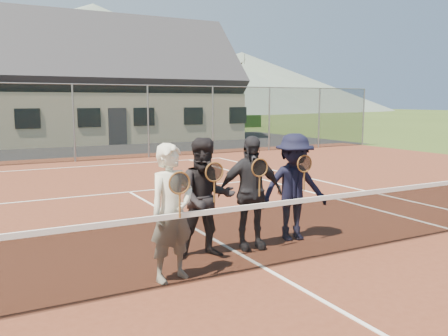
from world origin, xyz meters
The scene contains 16 objects.
ground centered at (0.00, 20.00, 0.00)m, with size 220.00×220.00×0.00m, color #314619.
court_surface centered at (0.00, 0.00, 0.01)m, with size 30.00×30.00×0.02m, color #562819.
hedge_row centered at (0.00, 32.00, 0.55)m, with size 40.00×1.20×1.10m, color black.
hill_centre centered at (20.00, 95.00, 11.00)m, with size 120.00×120.00×22.00m, color slate.
hill_east centered at (55.00, 95.00, 7.00)m, with size 90.00×90.00×14.00m, color #56675C.
court_markings centered at (0.00, 0.00, 0.02)m, with size 11.03×23.83×0.01m.
tennis_net centered at (0.00, 0.00, 0.54)m, with size 11.68×0.08×1.10m.
perimeter_fence centered at (0.00, 13.50, 1.52)m, with size 30.07×0.07×3.02m.
clubhouse centered at (4.00, 24.00, 3.99)m, with size 15.60×8.20×7.70m.
tree_c centered at (2.00, 33.00, 5.79)m, with size 3.20×3.20×7.77m.
tree_d centered at (12.00, 33.00, 5.79)m, with size 3.20×3.20×7.77m.
tree_e centered at (18.00, 33.00, 5.79)m, with size 3.20×3.20×7.77m.
player_a centered at (-1.29, 0.24, 0.92)m, with size 0.74×0.58×1.80m.
player_b centered at (-0.50, 0.85, 0.92)m, with size 1.02×0.88×1.80m.
player_c centered at (0.31, 0.92, 0.92)m, with size 1.13×0.66×1.80m.
player_d centered at (1.20, 0.97, 0.92)m, with size 1.28×0.91×1.80m.
Camera 1 is at (-3.52, -5.36, 2.35)m, focal length 38.00 mm.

